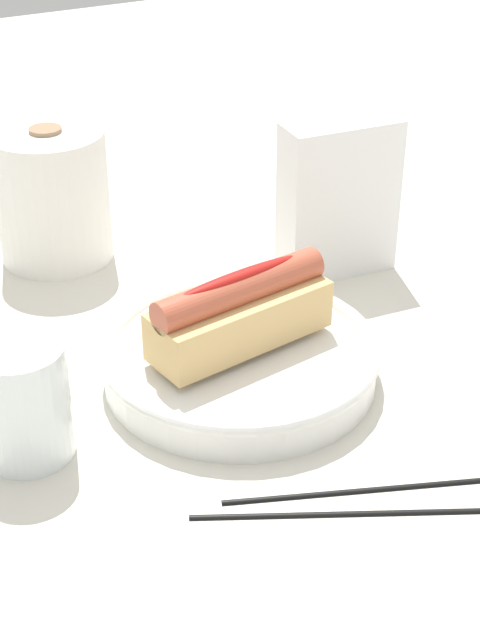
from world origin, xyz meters
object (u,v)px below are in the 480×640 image
at_px(paper_towel_roll, 52,196).
at_px(chopstick_far, 353,512).
at_px(serving_bowl, 240,358).
at_px(hotdog_front, 240,311).
at_px(water_glass, 24,406).
at_px(chopstick_near, 379,487).
at_px(napkin_box, 338,199).

distance_m(paper_towel_roll, chopstick_far, 0.46).
bearing_deg(serving_bowl, hotdog_front, -18.43).
distance_m(water_glass, chopstick_near, 0.26).
bearing_deg(napkin_box, serving_bowl, -139.78).
relative_size(water_glass, chopstick_far, 0.41).
height_order(hotdog_front, paper_towel_roll, paper_towel_roll).
bearing_deg(hotdog_front, napkin_box, 35.38).
distance_m(napkin_box, chopstick_far, 0.36).
height_order(serving_bowl, napkin_box, napkin_box).
distance_m(hotdog_front, chopstick_near, 0.18).
height_order(hotdog_front, napkin_box, napkin_box).
relative_size(serving_bowl, hotdog_front, 1.45).
bearing_deg(chopstick_far, napkin_box, 85.28).
distance_m(paper_towel_roll, napkin_box, 0.28).
relative_size(paper_towel_roll, napkin_box, 0.89).
height_order(serving_bowl, chopstick_near, serving_bowl).
distance_m(serving_bowl, water_glass, 0.18).
relative_size(serving_bowl, chopstick_near, 1.02).
bearing_deg(chopstick_far, serving_bowl, 113.09).
bearing_deg(napkin_box, chopstick_far, -116.16).
distance_m(hotdog_front, chopstick_far, 0.19).
bearing_deg(paper_towel_roll, serving_bowl, -78.05).
height_order(water_glass, napkin_box, napkin_box).
distance_m(chopstick_near, chopstick_far, 0.03).
bearing_deg(chopstick_near, paper_towel_roll, 120.96).
bearing_deg(hotdog_front, serving_bowl, 161.57).
relative_size(serving_bowl, napkin_box, 1.50).
height_order(serving_bowl, hotdog_front, hotdog_front).
bearing_deg(napkin_box, paper_towel_roll, 150.64).
height_order(napkin_box, chopstick_near, napkin_box).
distance_m(serving_bowl, napkin_box, 0.22).
bearing_deg(napkin_box, water_glass, -154.73).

